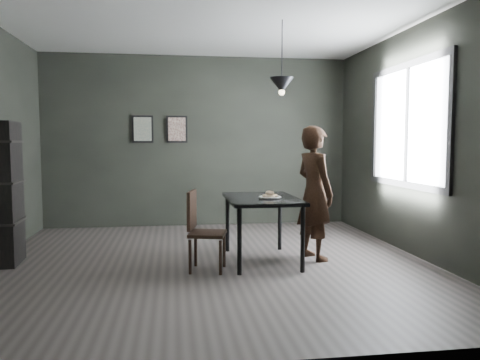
{
  "coord_description": "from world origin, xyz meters",
  "views": [
    {
      "loc": [
        -0.41,
        -5.3,
        1.38
      ],
      "look_at": [
        0.35,
        0.05,
        0.95
      ],
      "focal_mm": 35.0,
      "sensor_mm": 36.0,
      "label": 1
    }
  ],
  "objects": [
    {
      "name": "ground",
      "position": [
        0.0,
        0.0,
        0.0
      ],
      "size": [
        5.0,
        5.0,
        0.0
      ],
      "primitive_type": "plane",
      "color": "#332D2C",
      "rests_on": "ground"
    },
    {
      "name": "back_wall",
      "position": [
        0.0,
        2.5,
        1.4
      ],
      "size": [
        5.0,
        0.1,
        2.8
      ],
      "primitive_type": "cube",
      "color": "black",
      "rests_on": "ground"
    },
    {
      "name": "ceiling",
      "position": [
        0.0,
        0.0,
        2.8
      ],
      "size": [
        5.0,
        5.0,
        0.02
      ],
      "color": "silver",
      "rests_on": "ground"
    },
    {
      "name": "window_assembly",
      "position": [
        2.47,
        0.2,
        1.6
      ],
      "size": [
        0.04,
        1.96,
        1.56
      ],
      "color": "white",
      "rests_on": "ground"
    },
    {
      "name": "cafe_table",
      "position": [
        0.6,
        0.0,
        0.67
      ],
      "size": [
        0.8,
        1.2,
        0.75
      ],
      "color": "black",
      "rests_on": "ground"
    },
    {
      "name": "white_plate",
      "position": [
        0.67,
        -0.12,
        0.76
      ],
      "size": [
        0.23,
        0.23,
        0.01
      ],
      "primitive_type": "cylinder",
      "color": "white",
      "rests_on": "cafe_table"
    },
    {
      "name": "donut_pile",
      "position": [
        0.67,
        -0.12,
        0.79
      ],
      "size": [
        0.18,
        0.18,
        0.08
      ],
      "rotation": [
        0.0,
        0.0,
        0.07
      ],
      "color": "beige",
      "rests_on": "white_plate"
    },
    {
      "name": "woman",
      "position": [
        1.24,
        0.01,
        0.79
      ],
      "size": [
        0.55,
        0.67,
        1.58
      ],
      "primitive_type": "imported",
      "rotation": [
        0.0,
        0.0,
        1.91
      ],
      "color": "black",
      "rests_on": "ground"
    },
    {
      "name": "wood_chair",
      "position": [
        -0.13,
        -0.31,
        0.49
      ],
      "size": [
        0.45,
        0.45,
        0.87
      ],
      "rotation": [
        0.0,
        0.0,
        -0.23
      ],
      "color": "black",
      "rests_on": "ground"
    },
    {
      "name": "shelf_unit",
      "position": [
        -2.32,
        0.28,
        0.81
      ],
      "size": [
        0.34,
        0.56,
        1.62
      ],
      "primitive_type": "cube",
      "rotation": [
        0.0,
        0.0,
        0.07
      ],
      "color": "black",
      "rests_on": "ground"
    },
    {
      "name": "pendant_lamp",
      "position": [
        0.85,
        0.1,
        2.05
      ],
      "size": [
        0.28,
        0.28,
        0.86
      ],
      "color": "black",
      "rests_on": "ground"
    },
    {
      "name": "framed_print_left",
      "position": [
        -0.9,
        2.47,
        1.6
      ],
      "size": [
        0.34,
        0.04,
        0.44
      ],
      "color": "black",
      "rests_on": "ground"
    },
    {
      "name": "framed_print_right",
      "position": [
        -0.35,
        2.47,
        1.6
      ],
      "size": [
        0.34,
        0.04,
        0.44
      ],
      "color": "black",
      "rests_on": "ground"
    }
  ]
}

